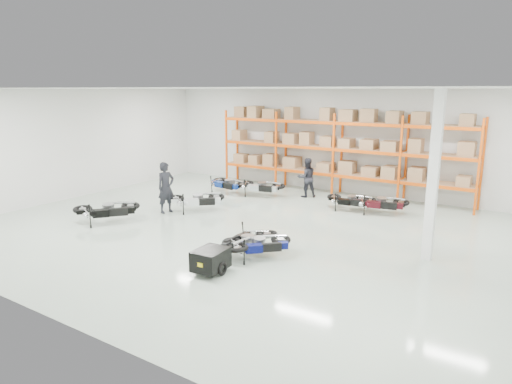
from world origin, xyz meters
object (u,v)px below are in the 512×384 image
Objects in this scene: moto_back_b at (260,184)px; moto_back_d at (380,200)px; trailer at (211,260)px; moto_back_c at (350,197)px; moto_touring_right at (247,236)px; person_left at (166,188)px; moto_blue_centre at (258,240)px; moto_black_far_left at (107,206)px; moto_silver_left at (197,196)px; moto_back_a at (227,181)px; person_back at (307,178)px.

moto_back_b is 1.02× the size of moto_back_d.
moto_back_c is (0.60, 7.65, 0.13)m from trailer.
moto_touring_right is at bearing -159.20° from moto_back_b.
moto_blue_centre is at bearing -98.33° from person_left.
moto_blue_centre is 0.87× the size of person_left.
person_left is (0.75, 2.10, 0.36)m from moto_black_far_left.
person_left is (-6.69, -4.14, 0.41)m from moto_back_d.
moto_black_far_left is at bearing 108.59° from moto_silver_left.
person_left reaches higher than moto_back_c.
moto_black_far_left is at bearing 151.60° from moto_back_b.
trailer is (5.73, -1.52, -0.22)m from moto_black_far_left.
moto_back_b reaches higher than moto_back_d.
moto_black_far_left reaches higher than moto_touring_right.
moto_blue_centre is 6.14m from moto_black_far_left.
moto_silver_left reaches higher than trailer.
moto_blue_centre is 1.58m from trailer.
moto_back_a reaches higher than trailer.
moto_back_d is at bearing 75.83° from moto_touring_right.
moto_black_far_left is 2.26m from person_left.
moto_silver_left is at bearing 16.77° from person_back.
moto_back_b is at bearing -11.96° from moto_blue_centre.
moto_silver_left is 1.17m from person_left.
moto_blue_centre is at bearing -140.26° from moto_black_far_left.
person_left reaches higher than moto_silver_left.
moto_back_b is at bearing 110.54° from trailer.
moto_black_far_left is 1.29× the size of trailer.
moto_silver_left is (-4.59, 2.87, 0.06)m from moto_blue_centre.
trailer is at bearing 156.93° from moto_back_d.
moto_back_d is at bearing -76.41° from moto_back_a.
trailer is 7.95m from moto_back_d.
moto_back_b is (-3.92, 6.25, 0.04)m from moto_blue_centre.
moto_back_d is (1.30, 6.24, 0.03)m from moto_blue_centre.
person_left reaches higher than moto_back_d.
moto_back_a is 0.99× the size of moto_back_b.
moto_black_far_left is 1.11× the size of moto_touring_right.
moto_back_a is (-5.06, 5.88, 0.02)m from moto_touring_right.
trailer is 7.68m from moto_back_c.
moto_black_far_left is 8.81m from moto_back_c.
moto_back_a is 1.58m from moto_back_b.
moto_black_far_left is 8.20m from person_back.
moto_back_b is (-3.50, 7.77, 0.18)m from trailer.
moto_touring_right is at bearing -128.13° from moto_back_a.
moto_black_far_left is 1.07× the size of moto_back_b.
moto_back_c is at bearing -41.20° from person_left.
moto_back_d reaches higher than trailer.
trailer is (4.18, -4.39, -0.20)m from moto_silver_left.
moto_blue_centre is 0.42m from moto_touring_right.
trailer is 0.84× the size of moto_back_d.
moto_blue_centre is 0.86× the size of moto_black_far_left.
moto_back_c is 0.96× the size of person_back.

